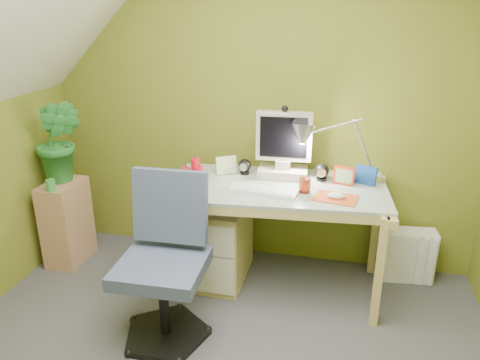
% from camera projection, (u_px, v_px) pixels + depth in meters
% --- Properties ---
extents(wall_back, '(3.20, 0.01, 2.40)m').
position_uv_depth(wall_back, '(259.00, 106.00, 3.40)').
color(wall_back, olive).
rests_on(wall_back, floor).
extents(desk, '(1.49, 0.84, 0.76)m').
position_uv_depth(desk, '(277.00, 236.00, 3.26)').
color(desk, tan).
rests_on(desk, floor).
extents(monitor, '(0.41, 0.25, 0.54)m').
position_uv_depth(monitor, '(284.00, 139.00, 3.19)').
color(monitor, '#B6B1A4').
rests_on(monitor, desk).
extents(speaker_left, '(0.11, 0.11, 0.11)m').
position_uv_depth(speaker_left, '(245.00, 167.00, 3.31)').
color(speaker_left, black).
rests_on(speaker_left, desk).
extents(speaker_right, '(0.11, 0.11, 0.12)m').
position_uv_depth(speaker_right, '(322.00, 172.00, 3.19)').
color(speaker_right, black).
rests_on(speaker_right, desk).
extents(keyboard, '(0.46, 0.19, 0.02)m').
position_uv_depth(keyboard, '(263.00, 190.00, 3.01)').
color(keyboard, white).
rests_on(keyboard, desk).
extents(mousepad, '(0.29, 0.23, 0.01)m').
position_uv_depth(mousepad, '(336.00, 198.00, 2.92)').
color(mousepad, '#BD4B1D').
rests_on(mousepad, desk).
extents(mouse, '(0.12, 0.09, 0.04)m').
position_uv_depth(mouse, '(336.00, 196.00, 2.91)').
color(mouse, white).
rests_on(mouse, mousepad).
extents(amber_tumbler, '(0.08, 0.08, 0.09)m').
position_uv_depth(amber_tumbler, '(305.00, 185.00, 3.00)').
color(amber_tumbler, '#963115').
rests_on(amber_tumbler, desk).
extents(candle_cluster, '(0.18, 0.17, 0.13)m').
position_uv_depth(candle_cluster, '(194.00, 169.00, 3.24)').
color(candle_cluster, red).
rests_on(candle_cluster, desk).
extents(photo_frame_red, '(0.14, 0.06, 0.12)m').
position_uv_depth(photo_frame_red, '(344.00, 176.00, 3.12)').
color(photo_frame_red, '#B42D13').
rests_on(photo_frame_red, desk).
extents(photo_frame_blue, '(0.14, 0.08, 0.13)m').
position_uv_depth(photo_frame_blue, '(366.00, 175.00, 3.13)').
color(photo_frame_blue, navy).
rests_on(photo_frame_blue, desk).
extents(photo_frame_green, '(0.14, 0.10, 0.13)m').
position_uv_depth(photo_frame_green, '(226.00, 165.00, 3.31)').
color(photo_frame_green, '#BFDA96').
rests_on(photo_frame_green, desk).
extents(desk_lamp, '(0.63, 0.30, 0.65)m').
position_uv_depth(desk_lamp, '(352.00, 135.00, 3.07)').
color(desk_lamp, '#B4B4B8').
rests_on(desk_lamp, desk).
extents(side_ledge, '(0.24, 0.37, 0.65)m').
position_uv_depth(side_ledge, '(67.00, 222.00, 3.59)').
color(side_ledge, '#AD7A5B').
rests_on(side_ledge, floor).
extents(potted_plant, '(0.37, 0.31, 0.62)m').
position_uv_depth(potted_plant, '(59.00, 141.00, 3.41)').
color(potted_plant, '#297D33').
rests_on(potted_plant, side_ledge).
extents(green_cup, '(0.07, 0.07, 0.08)m').
position_uv_depth(green_cup, '(51.00, 185.00, 3.32)').
color(green_cup, '#3B8E3D').
rests_on(green_cup, side_ledge).
extents(task_chair, '(0.58, 0.58, 1.01)m').
position_uv_depth(task_chair, '(161.00, 265.00, 2.68)').
color(task_chair, '#3C4662').
rests_on(task_chair, floor).
extents(radiator, '(0.40, 0.20, 0.39)m').
position_uv_depth(radiator, '(406.00, 255.00, 3.39)').
color(radiator, silver).
rests_on(radiator, floor).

